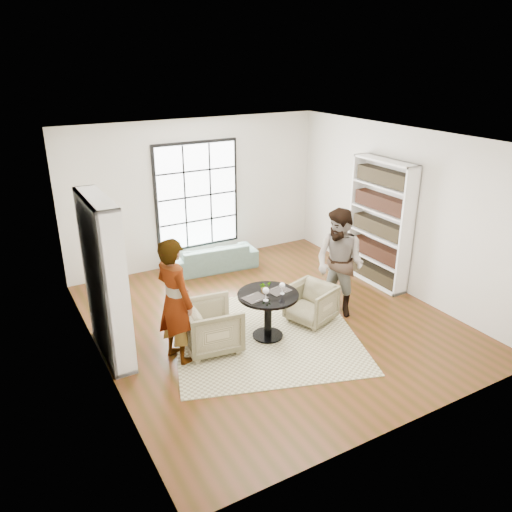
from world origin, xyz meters
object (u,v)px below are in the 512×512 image
person_right (340,263)px  flower_centerpiece (265,287)px  armchair_right (311,303)px  person_left (175,301)px  armchair_left (212,326)px  wine_glass_left (266,291)px  sofa (212,257)px  pedestal_table (268,306)px  wine_glass_right (282,286)px

person_right → flower_centerpiece: 1.47m
armchair_right → person_left: size_ratio=0.38×
armchair_left → wine_glass_left: (0.75, -0.31, 0.54)m
sofa → person_left: size_ratio=0.96×
pedestal_table → sofa: (0.39, 2.90, -0.28)m
armchair_right → person_left: 2.42m
armchair_right → armchair_left: bearing=-110.0°
armchair_right → person_right: bearing=70.9°
person_left → armchair_left: bearing=-105.9°
armchair_right → pedestal_table: bearing=-102.3°
flower_centerpiece → wine_glass_left: bearing=-117.2°
wine_glass_left → wine_glass_right: 0.34m
person_right → wine_glass_right: (-1.26, -0.21, -0.03)m
armchair_left → person_right: (2.34, -0.03, 0.55)m
armchair_left → armchair_right: (1.79, -0.03, -0.05)m
armchair_right → wine_glass_right: wine_glass_right is taller
pedestal_table → flower_centerpiece: bearing=115.8°
pedestal_table → wine_glass_left: size_ratio=4.37×
wine_glass_right → flower_centerpiece: size_ratio=0.99×
armchair_right → person_left: bearing=-109.8°
pedestal_table → flower_centerpiece: (-0.03, 0.06, 0.30)m
armchair_left → flower_centerpiece: (0.87, -0.08, 0.48)m
wine_glass_right → flower_centerpiece: bearing=142.9°
person_right → wine_glass_left: bearing=-98.8°
armchair_left → person_right: bearing=-83.1°
pedestal_table → wine_glass_left: (-0.15, -0.18, 0.36)m
armchair_left → person_right: size_ratio=0.44×
pedestal_table → person_left: (-1.44, 0.14, 0.39)m
sofa → person_left: (-1.83, -2.77, 0.67)m
person_left → wine_glass_left: person_left is taller
armchair_left → flower_centerpiece: 0.99m
armchair_left → sofa: bearing=-17.3°
sofa → person_right: size_ratio=0.97×
pedestal_table → sofa: 2.94m
pedestal_table → armchair_left: pedestal_table is taller
armchair_right → flower_centerpiece: size_ratio=3.63×
wine_glass_left → flower_centerpiece: (0.12, 0.23, -0.06)m
flower_centerpiece → sofa: bearing=81.7°
pedestal_table → person_left: bearing=174.7°
person_left → pedestal_table: bearing=-111.2°
armchair_right → wine_glass_right: size_ratio=3.66×
armchair_left → wine_glass_right: size_ratio=4.26×
sofa → armchair_left: 3.05m
armchair_right → person_left: person_left is taller
armchair_left → armchair_right: size_ratio=1.16×
wine_glass_right → person_right: bearing=9.5°
sofa → wine_glass_right: (-0.20, -3.01, 0.63)m
armchair_right → flower_centerpiece: flower_centerpiece is taller
wine_glass_right → pedestal_table: bearing=150.3°
armchair_left → flower_centerpiece: size_ratio=4.23×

